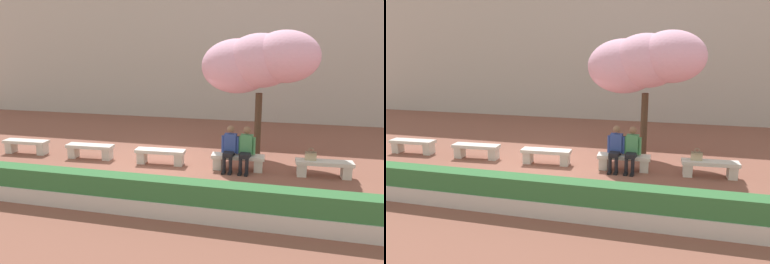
# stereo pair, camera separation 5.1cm
# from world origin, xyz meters

# --- Properties ---
(ground_plane) EXTENTS (100.00, 100.00, 0.00)m
(ground_plane) POSITION_xyz_m (0.00, 0.00, 0.00)
(ground_plane) COLOR brown
(building_facade) EXTENTS (28.00, 4.00, 8.17)m
(building_facade) POSITION_xyz_m (0.00, 9.40, 4.08)
(building_facade) COLOR #B7B2A8
(building_facade) RESTS_ON ground
(stone_bench_west_end) EXTENTS (1.52, 0.50, 0.45)m
(stone_bench_west_end) POSITION_xyz_m (-4.69, 0.00, 0.29)
(stone_bench_west_end) COLOR beige
(stone_bench_west_end) RESTS_ON ground
(stone_bench_near_west) EXTENTS (1.52, 0.50, 0.45)m
(stone_bench_near_west) POSITION_xyz_m (-2.35, 0.00, 0.29)
(stone_bench_near_west) COLOR beige
(stone_bench_near_west) RESTS_ON ground
(stone_bench_center) EXTENTS (1.52, 0.50, 0.45)m
(stone_bench_center) POSITION_xyz_m (0.00, 0.00, 0.29)
(stone_bench_center) COLOR beige
(stone_bench_center) RESTS_ON ground
(stone_bench_near_east) EXTENTS (1.52, 0.50, 0.45)m
(stone_bench_near_east) POSITION_xyz_m (2.35, 0.00, 0.29)
(stone_bench_near_east) COLOR beige
(stone_bench_near_east) RESTS_ON ground
(stone_bench_east_end) EXTENTS (1.52, 0.50, 0.45)m
(stone_bench_east_end) POSITION_xyz_m (4.69, 0.00, 0.29)
(stone_bench_east_end) COLOR beige
(stone_bench_east_end) RESTS_ON ground
(person_seated_left) EXTENTS (0.51, 0.69, 1.29)m
(person_seated_left) POSITION_xyz_m (2.11, -0.05, 0.70)
(person_seated_left) COLOR black
(person_seated_left) RESTS_ON ground
(person_seated_right) EXTENTS (0.51, 0.70, 1.29)m
(person_seated_right) POSITION_xyz_m (2.57, -0.05, 0.70)
(person_seated_right) COLOR black
(person_seated_right) RESTS_ON ground
(handbag) EXTENTS (0.30, 0.15, 0.34)m
(handbag) POSITION_xyz_m (4.33, 0.01, 0.58)
(handbag) COLOR tan
(handbag) RESTS_ON stone_bench_east_end
(cherry_tree_main) EXTENTS (3.67, 2.52, 3.96)m
(cherry_tree_main) POSITION_xyz_m (2.69, 1.66, 3.01)
(cherry_tree_main) COLOR #473323
(cherry_tree_main) RESTS_ON ground
(planter_hedge_foreground) EXTENTS (15.00, 0.50, 0.80)m
(planter_hedge_foreground) POSITION_xyz_m (0.00, -3.34, 0.39)
(planter_hedge_foreground) COLOR beige
(planter_hedge_foreground) RESTS_ON ground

